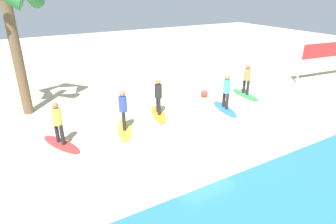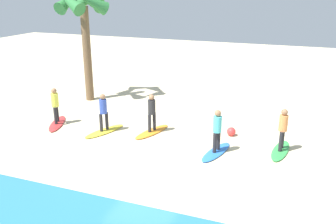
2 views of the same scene
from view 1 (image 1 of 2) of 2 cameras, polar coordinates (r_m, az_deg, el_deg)
ground_plane at (r=11.91m, az=6.22°, el=-3.96°), size 60.00×60.00×0.00m
surfboard_green at (r=16.42m, az=15.00°, el=3.36°), size 0.78×2.15×0.09m
surfer_green at (r=16.12m, az=15.36°, el=6.68°), size 0.32×0.46×1.64m
surfboard_blue at (r=14.26m, az=11.16°, el=0.66°), size 1.01×2.17×0.09m
surfer_blue at (r=13.91m, az=11.48°, el=4.43°), size 0.32×0.45×1.64m
surfboard_orange at (r=13.38m, az=-1.88°, el=-0.42°), size 1.13×2.17×0.09m
surfer_orange at (r=13.01m, az=-1.94°, el=3.57°), size 0.32×0.45×1.64m
surfboard_yellow at (r=12.09m, az=-8.61°, el=-3.42°), size 1.23×2.17×0.09m
surfer_yellow at (r=11.68m, az=-8.90°, el=0.92°), size 0.32×0.44×1.64m
surfboard_red at (r=11.60m, az=-20.35°, el=-5.96°), size 1.34×2.15×0.09m
surfer_red at (r=11.17m, az=-21.05°, el=-1.51°), size 0.32×0.43×1.64m
palm_tree at (r=14.15m, az=-29.32°, el=18.05°), size 2.88×3.03×6.02m
beach_ball at (r=15.69m, az=7.20°, el=3.61°), size 0.37×0.37×0.37m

